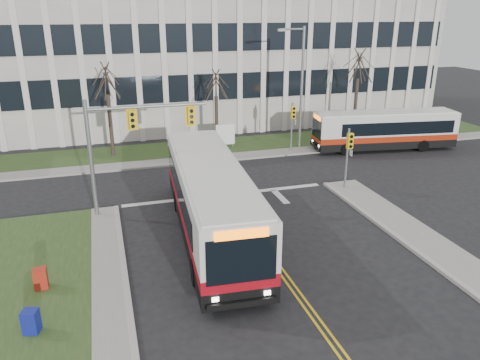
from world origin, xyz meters
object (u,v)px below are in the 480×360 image
Objects in this scene: newspaper_box_blue at (31,323)px; newspaper_box_red at (41,280)px; streetlight at (300,82)px; directory_sign at (225,135)px; bus_main at (210,201)px; bus_cross at (384,131)px.

newspaper_box_blue is 1.00× the size of newspaper_box_red.
directory_sign is (-5.53, 1.30, -4.02)m from streetlight.
streetlight is 16.66m from bus_main.
newspaper_box_blue and newspaper_box_red have the same top height.
bus_main reaches higher than directory_sign.
bus_cross is 28.85m from newspaper_box_blue.
streetlight is 0.70× the size of bus_main.
bus_main is at bearing 52.41° from newspaper_box_blue.
directory_sign reaches higher than newspaper_box_blue.
newspaper_box_red is (-17.48, -15.63, -4.72)m from streetlight.
bus_cross is at bearing 37.01° from bus_main.
newspaper_box_red is at bearing 104.89° from newspaper_box_blue.
streetlight is 25.83m from newspaper_box_blue.
newspaper_box_blue is (-7.49, -5.54, -1.29)m from bus_main.
streetlight is 6.96m from directory_sign.
bus_cross is 11.55× the size of newspaper_box_blue.
directory_sign is at bearing 52.23° from newspaper_box_red.
bus_cross is (6.34, -2.20, -3.73)m from streetlight.
bus_cross reaches higher than newspaper_box_blue.
newspaper_box_red is at bearing -125.22° from directory_sign.
newspaper_box_blue is at bearing -139.50° from bus_main.
streetlight is 9.68× the size of newspaper_box_blue.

